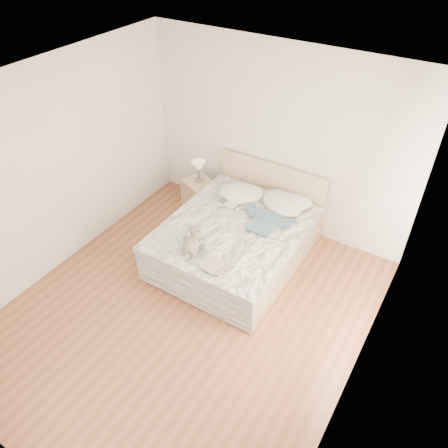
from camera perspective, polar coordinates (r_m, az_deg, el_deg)
The scene contains 16 objects.
floor at distance 5.52m, azimuth -4.78°, elevation -11.28°, with size 4.00×4.50×0.00m, color brown.
ceiling at distance 3.89m, azimuth -6.92°, elevation 15.54°, with size 4.00×4.50×0.00m, color white.
wall_back at distance 6.21m, azimuth 6.95°, elevation 10.80°, with size 4.00×0.02×2.70m, color silver.
wall_left at distance 5.83m, azimuth -21.75°, elevation 6.26°, with size 0.02×4.50×2.70m, color silver.
wall_right at distance 3.98m, azimuth 18.50°, elevation -9.72°, with size 0.02×4.50×2.70m, color silver.
window at distance 4.13m, azimuth 19.83°, elevation -6.01°, with size 0.02×1.30×1.10m, color white.
bed at distance 6.00m, azimuth 1.71°, elevation -2.02°, with size 1.72×2.14×1.00m.
nightstand at distance 6.88m, azimuth -3.24°, elevation 3.61°, with size 0.45×0.40×0.56m, color #9D8A66.
table_lamp at distance 6.62m, azimuth -3.31°, elevation 7.43°, with size 0.23×0.23×0.33m.
pillow_left at distance 6.32m, azimuth 2.20°, elevation 4.08°, with size 0.65×0.46×0.20m, color white.
pillow_middle at distance 6.17m, azimuth 7.60°, elevation 2.77°, with size 0.68×0.47×0.20m, color silver.
pillow_right at distance 6.19m, azimuth 8.97°, elevation 2.79°, with size 0.54×0.38×0.16m, color white.
blouse at distance 5.80m, azimuth 5.25°, elevation 0.25°, with size 0.53×0.56×0.02m, color #304A60, non-canonical shape.
photo_book at distance 6.13m, azimuth 0.57°, elevation 2.83°, with size 0.31×0.21×0.02m, color white.
childrens_book at distance 5.13m, azimuth -0.67°, elevation -5.65°, with size 0.37×0.25×0.02m, color beige.
teddy_bear at distance 5.36m, azimuth -4.33°, elevation -3.14°, with size 0.25×0.35×0.18m, color #6C6453, non-canonical shape.
Camera 1 is at (2.27, -2.79, 4.18)m, focal length 35.00 mm.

